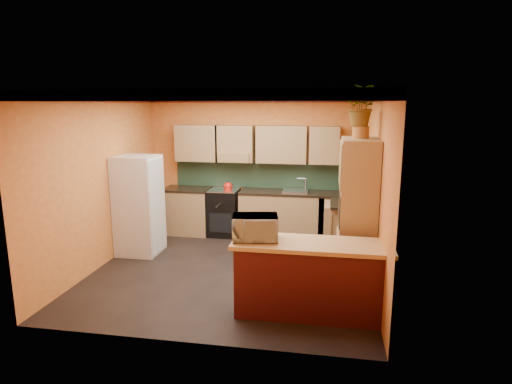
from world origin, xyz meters
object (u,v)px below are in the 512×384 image
at_px(base_cabinets_back, 255,214).
at_px(pantry, 357,215).
at_px(microwave, 255,227).
at_px(fridge, 139,205).
at_px(breakfast_bar, 311,281).
at_px(stove, 224,212).

bearing_deg(base_cabinets_back, pantry, -49.19).
bearing_deg(base_cabinets_back, microwave, -80.19).
bearing_deg(microwave, fridge, 132.94).
xyz_separation_m(base_cabinets_back, microwave, (0.52, -3.03, 0.64)).
bearing_deg(breakfast_bar, fridge, 149.78).
bearing_deg(breakfast_bar, pantry, 58.83).
height_order(stove, microwave, microwave).
relative_size(base_cabinets_back, pantry, 1.74).
bearing_deg(microwave, pantry, 27.01).
bearing_deg(stove, fridge, -133.14).
height_order(base_cabinets_back, breakfast_bar, same).
relative_size(fridge, pantry, 0.81).
distance_m(breakfast_bar, microwave, 0.94).
distance_m(fridge, pantry, 3.69).
relative_size(stove, fridge, 0.54).
distance_m(stove, pantry, 3.24).
relative_size(breakfast_bar, microwave, 3.30).
relative_size(base_cabinets_back, microwave, 6.69).
distance_m(base_cabinets_back, stove, 0.63).
bearing_deg(microwave, breakfast_bar, -10.05).
height_order(base_cabinets_back, fridge, fridge).
relative_size(pantry, microwave, 3.85).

